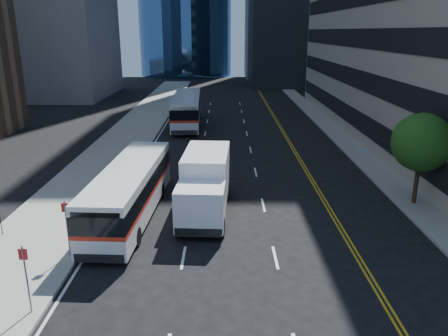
# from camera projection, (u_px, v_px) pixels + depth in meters

# --- Properties ---
(ground) EXTENTS (160.00, 160.00, 0.00)m
(ground) POSITION_uv_depth(u_px,v_px,m) (268.00, 283.00, 17.05)
(ground) COLOR black
(ground) RESTS_ON ground
(sidewalk_west) EXTENTS (5.00, 90.00, 0.15)m
(sidewalk_west) POSITION_uv_depth(u_px,v_px,m) (130.00, 135.00, 40.86)
(sidewalk_west) COLOR gray
(sidewalk_west) RESTS_ON ground
(sidewalk_east) EXTENTS (2.00, 90.00, 0.15)m
(sidewalk_east) POSITION_uv_depth(u_px,v_px,m) (338.00, 135.00, 40.89)
(sidewalk_east) COLOR gray
(sidewalk_east) RESTS_ON ground
(street_tree) EXTENTS (3.20, 3.20, 5.10)m
(street_tree) POSITION_uv_depth(u_px,v_px,m) (422.00, 142.00, 23.61)
(street_tree) COLOR #332114
(street_tree) RESTS_ON sidewalk_east
(bus_front) EXTENTS (2.86, 10.80, 2.76)m
(bus_front) POSITION_uv_depth(u_px,v_px,m) (130.00, 190.00, 22.66)
(bus_front) COLOR silver
(bus_front) RESTS_ON ground
(bus_rear) EXTENTS (3.05, 12.14, 3.11)m
(bus_rear) POSITION_uv_depth(u_px,v_px,m) (187.00, 109.00, 45.11)
(bus_rear) COLOR silver
(bus_rear) RESTS_ON ground
(box_truck) EXTENTS (2.69, 6.87, 3.23)m
(box_truck) POSITION_uv_depth(u_px,v_px,m) (205.00, 184.00, 23.05)
(box_truck) COLOR white
(box_truck) RESTS_ON ground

